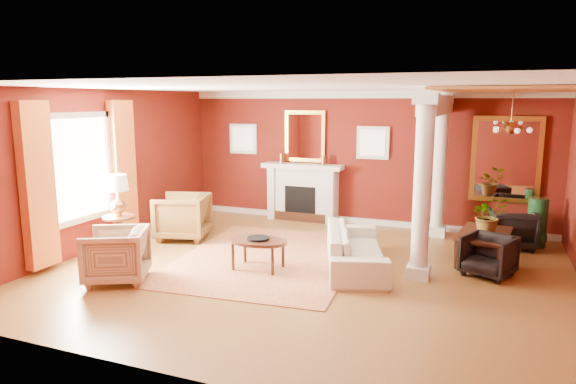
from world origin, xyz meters
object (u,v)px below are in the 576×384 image
at_px(armchair_stripe, 116,253).
at_px(dining_table, 485,239).
at_px(sofa, 356,242).
at_px(side_table, 118,201).
at_px(armchair_leopard, 182,214).
at_px(coffee_table, 258,242).

relative_size(armchair_stripe, dining_table, 0.63).
xyz_separation_m(sofa, side_table, (-4.17, -0.69, 0.50)).
height_order(side_table, dining_table, side_table).
relative_size(sofa, armchair_stripe, 2.50).
bearing_deg(dining_table, sofa, 127.40).
bearing_deg(armchair_stripe, armchair_leopard, 162.99).
xyz_separation_m(sofa, armchair_leopard, (-3.62, 0.50, 0.05)).
xyz_separation_m(armchair_leopard, armchair_stripe, (0.43, -2.45, -0.04)).
relative_size(sofa, side_table, 1.59).
distance_m(armchair_leopard, armchair_stripe, 2.49).
bearing_deg(side_table, armchair_leopard, 64.90).
distance_m(armchair_stripe, side_table, 1.68).
bearing_deg(coffee_table, sofa, 24.60).
bearing_deg(side_table, coffee_table, 0.55).
bearing_deg(dining_table, side_table, 113.87).
relative_size(side_table, dining_table, 0.99).
relative_size(coffee_table, dining_table, 0.69).
bearing_deg(armchair_leopard, dining_table, 80.21).
bearing_deg(armchair_stripe, coffee_table, 99.51).
xyz_separation_m(armchair_stripe, coffee_table, (1.75, 1.29, 0.00)).
bearing_deg(coffee_table, armchair_leopard, 152.07).
xyz_separation_m(sofa, dining_table, (1.96, 1.13, -0.04)).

